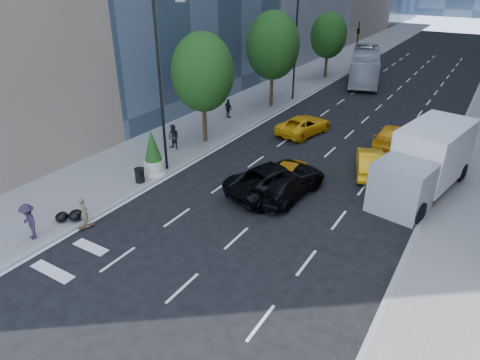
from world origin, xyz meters
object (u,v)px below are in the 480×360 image
Objects in this scene: skateboarder at (84,214)px; city_bus at (365,65)px; trash_can at (140,176)px; black_sedan_mercedes at (286,186)px; planter_shrub at (153,154)px; black_sedan_lincoln at (277,179)px; box_truck at (425,161)px.

city_bus is at bearing -77.43° from skateboarder.
trash_can is at bearing -111.93° from city_bus.
black_sedan_mercedes is at bearing -96.93° from city_bus.
skateboarder is at bearing -80.54° from planter_shrub.
black_sedan_lincoln reaches higher than black_sedan_mercedes.
planter_shrub is at bearing 89.51° from trash_can.
trash_can is at bearing -140.75° from box_truck.
black_sedan_lincoln is 7.44× the size of trash_can.
black_sedan_lincoln is at bearing -98.24° from city_bus.
trash_can is at bearing 24.00° from black_sedan_mercedes.
skateboarder is 17.76m from box_truck.
black_sedan_lincoln is at bearing 15.73° from planter_shrub.
skateboarder is at bearing 51.91° from black_sedan_mercedes.
skateboarder reaches higher than black_sedan_mercedes.
skateboarder is 10.06m from black_sedan_lincoln.
black_sedan_mercedes is 0.41× the size of city_bus.
skateboarder is 0.56× the size of planter_shrub.
skateboarder reaches higher than trash_can.
city_bus is 4.32× the size of planter_shrub.
black_sedan_mercedes is (6.80, 7.74, -0.07)m from skateboarder.
skateboarder is 36.24m from city_bus.
skateboarder is at bearing -78.05° from trash_can.
skateboarder is 0.13× the size of city_bus.
black_sedan_lincoln is (6.10, 8.00, 0.06)m from skateboarder.
city_bus is 1.49× the size of box_truck.
skateboarder is 0.19× the size of box_truck.
black_sedan_lincoln is 1.24× the size of black_sedan_mercedes.
planter_shrub is at bearing 15.77° from black_sedan_mercedes.
box_truck is at bearing -140.50° from black_sedan_mercedes.
box_truck reaches higher than black_sedan_mercedes.
planter_shrub is (-7.10, -2.00, 0.63)m from black_sedan_lincoln.
box_truck is (12.87, 12.19, 1.08)m from skateboarder.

